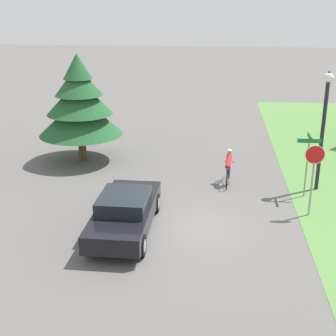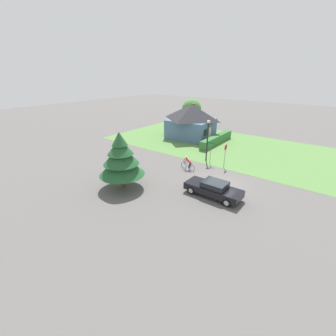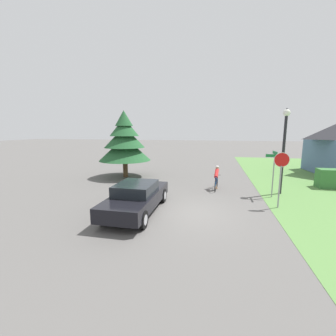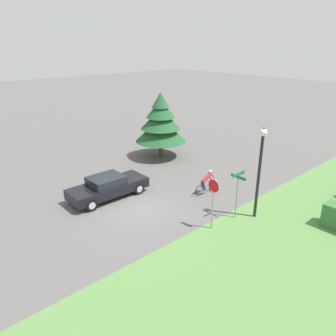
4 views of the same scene
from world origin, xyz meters
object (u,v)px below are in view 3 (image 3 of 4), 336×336
street_name_sign (274,165)px  cyclist (216,178)px  sedan_left_lane (137,197)px  conifer_tall_near (125,141)px  stop_sign (281,169)px  street_lamp (284,140)px

street_name_sign → cyclist: bearing=160.5°
sedan_left_lane → conifer_tall_near: bearing=26.5°
stop_sign → street_name_sign: 1.76m
sedan_left_lane → street_lamp: bearing=-57.3°
cyclist → street_lamp: 4.35m
street_name_sign → conifer_tall_near: conifer_tall_near is taller
street_lamp → conifer_tall_near: 10.93m
sedan_left_lane → stop_sign: 6.75m
sedan_left_lane → street_name_sign: size_ratio=1.87×
street_lamp → conifer_tall_near: size_ratio=0.95×
cyclist → street_lamp: size_ratio=0.37×
stop_sign → street_lamp: street_lamp is taller
sedan_left_lane → street_lamp: 8.76m
sedan_left_lane → conifer_tall_near: (-3.49, 7.13, 2.09)m
sedan_left_lane → cyclist: (3.49, 4.72, 0.03)m
sedan_left_lane → cyclist: size_ratio=2.65×
cyclist → street_name_sign: (2.99, -1.06, 1.05)m
street_lamp → stop_sign: bearing=-106.2°
stop_sign → street_name_sign: bearing=-93.4°
stop_sign → street_lamp: 2.97m
sedan_left_lane → street_lamp: street_lamp is taller
stop_sign → street_lamp: (0.75, 2.59, 1.26)m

